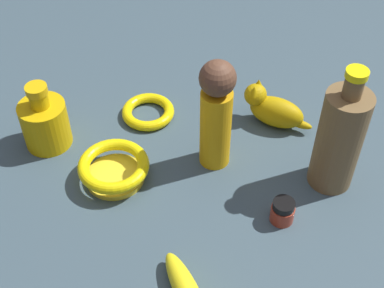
{
  "coord_description": "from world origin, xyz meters",
  "views": [
    {
      "loc": [
        -0.31,
        -0.58,
        0.74
      ],
      "look_at": [
        0.0,
        0.0,
        0.08
      ],
      "focal_mm": 50.54,
      "sensor_mm": 36.0,
      "label": 1
    }
  ],
  "objects": [
    {
      "name": "ground",
      "position": [
        0.0,
        0.0,
        0.0
      ],
      "size": [
        2.0,
        2.0,
        0.0
      ],
      "primitive_type": "plane",
      "color": "#384C56"
    },
    {
      "name": "bangle",
      "position": [
        -0.0,
        0.19,
        0.01
      ],
      "size": [
        0.11,
        0.11,
        0.02
      ],
      "primitive_type": "torus",
      "color": "yellow",
      "rests_on": "ground"
    },
    {
      "name": "bottle_tall",
      "position": [
        0.22,
        -0.12,
        0.1
      ],
      "size": [
        0.08,
        0.08,
        0.25
      ],
      "color": "brown",
      "rests_on": "ground"
    },
    {
      "name": "cat_figurine",
      "position": [
        0.21,
        0.05,
        0.04
      ],
      "size": [
        0.11,
        0.12,
        0.09
      ],
      "color": "#B28F08",
      "rests_on": "ground"
    },
    {
      "name": "bowl",
      "position": [
        -0.13,
        0.06,
        0.03
      ],
      "size": [
        0.13,
        0.13,
        0.04
      ],
      "color": "yellow",
      "rests_on": "ground"
    },
    {
      "name": "person_figure_adult",
      "position": [
        0.06,
        0.02,
        0.12
      ],
      "size": [
        0.06,
        0.06,
        0.23
      ],
      "color": "#E2A20E",
      "rests_on": "ground"
    },
    {
      "name": "nail_polish_jar",
      "position": [
        0.09,
        -0.16,
        0.02
      ],
      "size": [
        0.04,
        0.04,
        0.04
      ],
      "color": "#9B311F",
      "rests_on": "ground"
    },
    {
      "name": "bottle_short",
      "position": [
        -0.2,
        0.21,
        0.05
      ],
      "size": [
        0.09,
        0.09,
        0.14
      ],
      "color": "#CEA308",
      "rests_on": "ground"
    }
  ]
}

